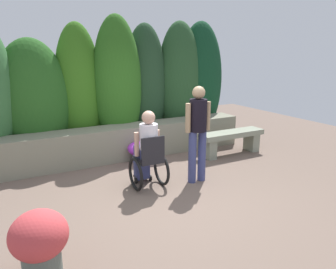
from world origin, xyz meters
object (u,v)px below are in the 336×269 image
Objects in this scene: person_standing_companion at (198,128)px; flower_pot_purple_near at (139,150)px; flower_pot_terracotta_by_wall at (40,241)px; person_in_wheelchair at (148,152)px; stone_bench at (231,139)px.

flower_pot_purple_near is (-0.51, 1.41, -0.72)m from person_standing_companion.
flower_pot_terracotta_by_wall is at bearing -129.42° from flower_pot_purple_near.
person_in_wheelchair is 0.79× the size of person_standing_companion.
flower_pot_purple_near is 3.51m from flower_pot_terracotta_by_wall.
stone_bench is at bearing -13.09° from flower_pot_purple_near.
stone_bench is 2.52m from person_in_wheelchair.
stone_bench is 4.82m from flower_pot_terracotta_by_wall.
flower_pot_terracotta_by_wall is at bearing -143.38° from person_standing_companion.
person_in_wheelchair is at bearing 38.54° from flower_pot_terracotta_by_wall.
person_standing_companion is (-1.52, -0.93, 0.63)m from stone_bench.
person_standing_companion is 1.66m from flower_pot_purple_near.
person_standing_companion is at bearing -69.95° from flower_pot_purple_near.
stone_bench is 3.24× the size of flower_pot_purple_near.
flower_pot_purple_near is at bearing 84.09° from person_in_wheelchair.
flower_pot_purple_near is 0.68× the size of flower_pot_terracotta_by_wall.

